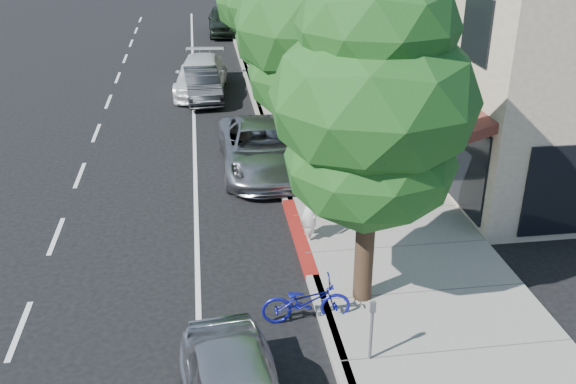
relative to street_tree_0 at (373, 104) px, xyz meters
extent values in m
plane|color=black|center=(-0.90, 2.00, -4.45)|extent=(120.00, 120.00, 0.00)
cube|color=gray|center=(1.40, 10.00, -4.38)|extent=(4.60, 56.00, 0.15)
cube|color=#9E998E|center=(-0.90, 10.00, -4.38)|extent=(0.30, 56.00, 0.15)
cube|color=maroon|center=(-0.90, 3.00, -4.38)|extent=(0.32, 4.00, 0.15)
cylinder|color=black|center=(0.00, 0.00, -3.16)|extent=(0.40, 0.40, 2.58)
ellipsoid|color=#184916|center=(0.00, 0.00, -1.14)|extent=(3.40, 3.40, 2.72)
ellipsoid|color=#184916|center=(0.00, 0.00, 0.12)|extent=(4.00, 4.00, 3.20)
ellipsoid|color=#184916|center=(0.00, 0.00, 1.44)|extent=(3.00, 3.00, 2.40)
cylinder|color=black|center=(0.00, 6.00, -3.08)|extent=(0.40, 0.40, 2.75)
ellipsoid|color=#184916|center=(0.00, 6.00, -0.92)|extent=(3.86, 3.86, 3.09)
ellipsoid|color=#184916|center=(0.00, 6.00, 0.42)|extent=(4.54, 4.54, 3.63)
cylinder|color=black|center=(0.00, 12.00, -3.17)|extent=(0.40, 0.40, 2.56)
ellipsoid|color=#184916|center=(0.00, 12.00, -1.16)|extent=(3.78, 3.78, 3.02)
ellipsoid|color=#184916|center=(0.00, 12.00, 0.08)|extent=(4.44, 4.44, 3.55)
cylinder|color=black|center=(0.00, 18.00, -2.98)|extent=(0.40, 0.40, 2.95)
ellipsoid|color=#184916|center=(0.00, 18.00, -0.66)|extent=(4.77, 4.77, 3.82)
cylinder|color=black|center=(0.00, 24.00, -3.07)|extent=(0.40, 0.40, 2.78)
cylinder|color=black|center=(0.00, 30.00, -3.17)|extent=(0.40, 0.40, 2.58)
imported|color=white|center=(-0.65, 2.79, -3.52)|extent=(0.49, 0.71, 1.87)
imported|color=#151794|center=(-1.30, -0.48, -3.97)|extent=(1.85, 0.68, 0.96)
imported|color=#A8A8AD|center=(-1.40, 7.64, -3.71)|extent=(2.53, 5.40, 1.49)
imported|color=black|center=(-3.10, 15.68, -3.79)|extent=(1.71, 4.12, 1.32)
imported|color=white|center=(-3.10, 17.00, -3.70)|extent=(2.62, 5.38, 1.51)
imported|color=black|center=(-1.40, 30.00, -3.58)|extent=(2.14, 5.14, 1.74)
imported|color=black|center=(0.34, 11.43, -3.34)|extent=(1.16, 1.07, 1.93)
camera|label=1|loc=(-3.19, -11.24, 3.55)|focal=40.00mm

